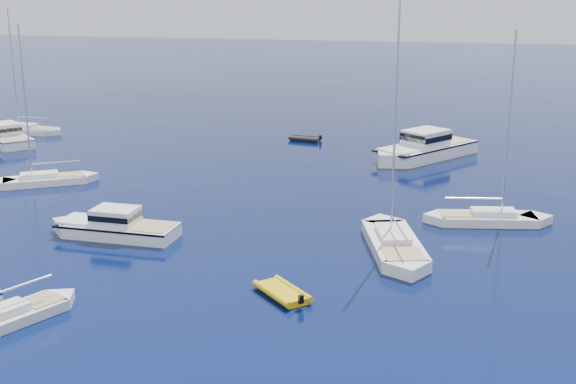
% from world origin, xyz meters
% --- Properties ---
extents(ground, '(400.00, 400.00, 0.00)m').
position_xyz_m(ground, '(0.00, 0.00, 0.00)').
color(ground, '#081852').
rests_on(ground, ground).
extents(motor_cruiser_centre, '(9.71, 3.19, 2.53)m').
position_xyz_m(motor_cruiser_centre, '(-16.93, 13.97, 0.00)').
color(motor_cruiser_centre, silver).
rests_on(motor_cruiser_centre, ground).
extents(motor_cruiser_far_l, '(10.36, 9.48, 2.83)m').
position_xyz_m(motor_cruiser_far_l, '(-42.20, 39.68, 0.00)').
color(motor_cruiser_far_l, white).
rests_on(motor_cruiser_far_l, ground).
extents(motor_cruiser_distant, '(11.20, 13.46, 3.56)m').
position_xyz_m(motor_cruiser_distant, '(1.87, 42.80, 0.00)').
color(motor_cruiser_distant, white).
rests_on(motor_cruiser_distant, ground).
extents(sailboat_fore, '(5.50, 8.45, 12.23)m').
position_xyz_m(sailboat_fore, '(-16.00, 0.31, 0.00)').
color(sailboat_fore, silver).
rests_on(sailboat_fore, ground).
extents(sailboat_mid_r, '(6.14, 11.89, 16.92)m').
position_xyz_m(sailboat_mid_r, '(1.74, 15.57, 0.00)').
color(sailboat_mid_r, white).
rests_on(sailboat_mid_r, ground).
extents(sailboat_mid_l, '(9.28, 7.20, 13.91)m').
position_xyz_m(sailboat_mid_l, '(-28.90, 25.21, 0.00)').
color(sailboat_mid_l, white).
rests_on(sailboat_mid_l, ground).
extents(sailboat_centre, '(9.85, 4.23, 14.05)m').
position_xyz_m(sailboat_centre, '(7.65, 22.79, 0.00)').
color(sailboat_centre, silver).
rests_on(sailboat_centre, ground).
extents(sailboat_far_l, '(10.05, 3.47, 14.49)m').
position_xyz_m(sailboat_far_l, '(-43.31, 45.40, 0.00)').
color(sailboat_far_l, silver).
rests_on(sailboat_far_l, ground).
extents(tender_yellow, '(4.18, 4.18, 0.95)m').
position_xyz_m(tender_yellow, '(-3.45, 6.80, 0.00)').
color(tender_yellow, '#DEB70D').
rests_on(tender_yellow, ground).
extents(tender_grey_far, '(3.79, 2.47, 0.95)m').
position_xyz_m(tender_grey_far, '(-11.20, 48.45, 0.00)').
color(tender_grey_far, black).
rests_on(tender_grey_far, ground).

